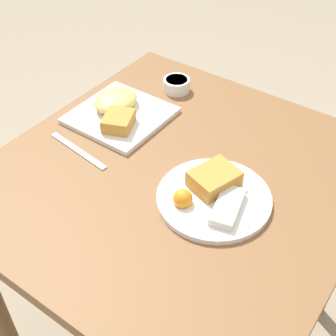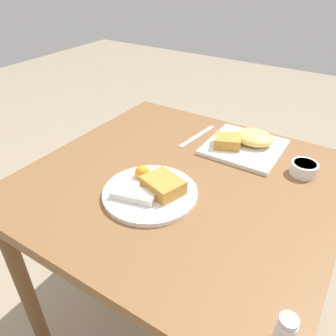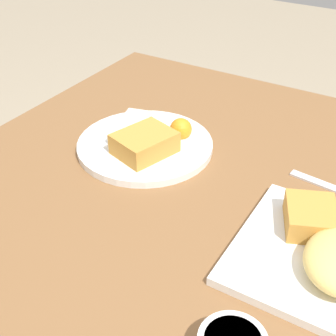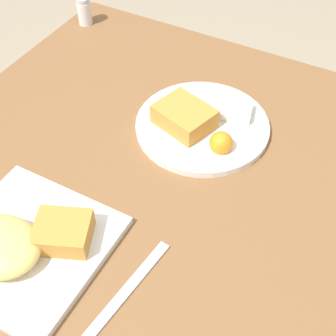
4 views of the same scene
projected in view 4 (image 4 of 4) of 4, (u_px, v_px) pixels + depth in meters
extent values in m
plane|color=gray|center=(163.00, 334.00, 1.44)|extent=(8.00, 8.00, 0.00)
cube|color=brown|center=(160.00, 168.00, 0.88)|extent=(0.89, 0.86, 0.04)
cylinder|color=brown|center=(112.00, 133.00, 1.50)|extent=(0.05, 0.05, 0.74)
cube|color=white|center=(26.00, 246.00, 0.73)|extent=(0.24, 0.24, 0.01)
cube|color=#C68938|center=(63.00, 232.00, 0.72)|extent=(0.11, 0.10, 0.04)
cylinder|color=white|center=(202.00, 126.00, 0.92)|extent=(0.26, 0.26, 0.01)
cube|color=#C68938|center=(186.00, 117.00, 0.90)|extent=(0.12, 0.11, 0.04)
cube|color=silver|center=(222.00, 109.00, 0.93)|extent=(0.13, 0.08, 0.02)
sphere|color=orange|center=(221.00, 143.00, 0.86)|extent=(0.04, 0.04, 0.04)
cylinder|color=white|center=(85.00, 13.00, 1.16)|extent=(0.03, 0.03, 0.06)
cylinder|color=white|center=(85.00, 18.00, 1.17)|extent=(0.03, 0.03, 0.03)
cylinder|color=silver|center=(83.00, 0.00, 1.14)|extent=(0.03, 0.03, 0.01)
cube|color=silver|center=(125.00, 293.00, 0.68)|extent=(0.04, 0.21, 0.00)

